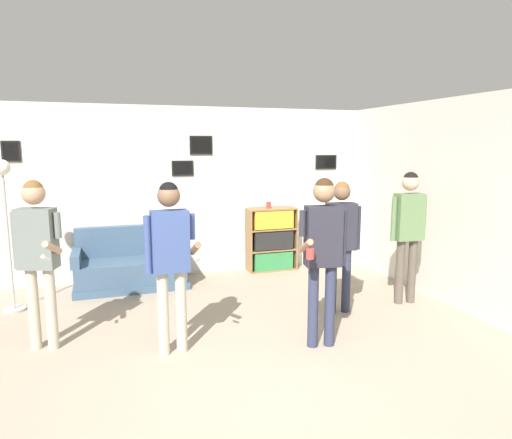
# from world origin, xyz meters

# --- Properties ---
(ground_plane) EXTENTS (20.00, 20.00, 0.00)m
(ground_plane) POSITION_xyz_m (0.00, 0.00, 0.00)
(ground_plane) COLOR gray
(wall_back) EXTENTS (8.78, 0.08, 2.70)m
(wall_back) POSITION_xyz_m (0.00, 4.31, 1.35)
(wall_back) COLOR beige
(wall_back) RESTS_ON ground_plane
(wall_right) EXTENTS (0.06, 6.68, 2.70)m
(wall_right) POSITION_xyz_m (3.22, 2.14, 1.35)
(wall_right) COLOR beige
(wall_right) RESTS_ON ground_plane
(couch) EXTENTS (1.62, 0.80, 0.87)m
(couch) POSITION_xyz_m (-0.77, 3.89, 0.29)
(couch) COLOR #3D5670
(couch) RESTS_ON ground_plane
(bookshelf) EXTENTS (0.83, 0.30, 1.06)m
(bookshelf) POSITION_xyz_m (1.55, 4.09, 0.53)
(bookshelf) COLOR olive
(bookshelf) RESTS_ON ground_plane
(floor_lamp) EXTENTS (0.28, 0.28, 1.92)m
(floor_lamp) POSITION_xyz_m (-2.25, 3.30, 1.32)
(floor_lamp) COLOR #ADA89E
(floor_lamp) RESTS_ON ground_plane
(person_player_foreground_left) EXTENTS (0.48, 0.57, 1.75)m
(person_player_foreground_left) POSITION_xyz_m (-1.74, 1.96, 1.09)
(person_player_foreground_left) COLOR #B7AD99
(person_player_foreground_left) RESTS_ON ground_plane
(person_player_foreground_center) EXTENTS (0.50, 0.46, 1.74)m
(person_player_foreground_center) POSITION_xyz_m (-0.49, 1.44, 1.08)
(person_player_foreground_center) COLOR #B7AD99
(person_player_foreground_center) RESTS_ON ground_plane
(person_watcher_holding_cup) EXTENTS (0.54, 0.42, 1.77)m
(person_watcher_holding_cup) POSITION_xyz_m (1.01, 1.13, 1.10)
(person_watcher_holding_cup) COLOR #2D334C
(person_watcher_holding_cup) RESTS_ON ground_plane
(person_spectator_near_bookshelf) EXTENTS (0.49, 0.27, 1.66)m
(person_spectator_near_bookshelf) POSITION_xyz_m (1.67, 1.96, 1.02)
(person_spectator_near_bookshelf) COLOR #2D334C
(person_spectator_near_bookshelf) RESTS_ON ground_plane
(person_spectator_far_right) EXTENTS (0.50, 0.23, 1.75)m
(person_spectator_far_right) POSITION_xyz_m (2.68, 1.99, 1.09)
(person_spectator_far_right) COLOR brown
(person_spectator_far_right) RESTS_ON ground_plane
(drinking_cup) EXTENTS (0.08, 0.08, 0.11)m
(drinking_cup) POSITION_xyz_m (1.49, 4.09, 1.11)
(drinking_cup) COLOR red
(drinking_cup) RESTS_ON bookshelf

